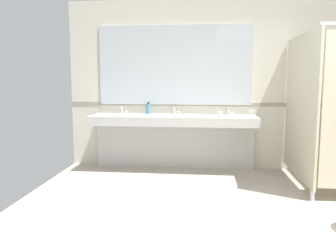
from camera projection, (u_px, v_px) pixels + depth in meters
name	position (u px, v px, depth m)	size (l,w,h in m)	color
wall_back	(303.00, 85.00, 5.18)	(7.58, 0.12, 2.73)	beige
wall_back_tile_band	(303.00, 105.00, 5.15)	(7.58, 0.01, 0.06)	#9E937F
vanity_counter	(173.00, 130.00, 5.19)	(2.58, 0.58, 1.01)	silver
mirror_panel	(175.00, 65.00, 5.27)	(2.48, 0.02, 1.28)	silver
soap_dispenser	(148.00, 109.00, 5.27)	(0.07, 0.07, 0.19)	teal
paper_cup	(220.00, 114.00, 4.89)	(0.07, 0.07, 0.08)	white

